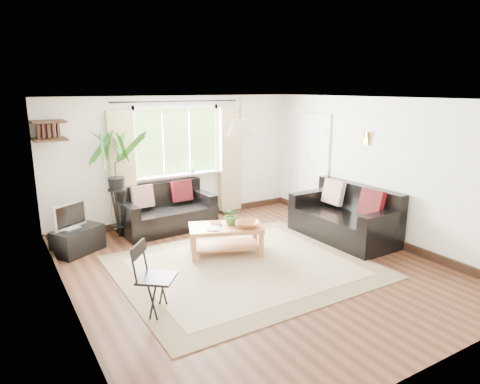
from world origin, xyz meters
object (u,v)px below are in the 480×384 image
tv_stand (78,240)px  folding_chair (157,279)px  sofa_back (167,209)px  coffee_table (226,240)px  palm_stand (117,185)px  sofa_right (343,214)px

tv_stand → folding_chair: size_ratio=0.90×
sofa_back → coffee_table: (0.34, -1.59, -0.16)m
palm_stand → folding_chair: palm_stand is taller
palm_stand → coffee_table: bearing=-53.7°
tv_stand → folding_chair: 2.47m
sofa_right → coffee_table: (-2.07, 0.42, -0.20)m
tv_stand → folding_chair: (0.42, -2.43, 0.22)m
sofa_back → coffee_table: 1.63m
sofa_back → sofa_right: size_ratio=0.91×
sofa_back → sofa_right: bearing=-43.7°
sofa_right → coffee_table: size_ratio=1.64×
sofa_right → palm_stand: size_ratio=0.99×
palm_stand → folding_chair: bearing=-97.0°
sofa_back → folding_chair: size_ratio=1.99×
sofa_back → tv_stand: 1.68m
folding_chair → coffee_table: bearing=-14.1°
coffee_table → tv_stand: bearing=147.7°
coffee_table → folding_chair: (-1.56, -1.18, 0.19)m
sofa_right → palm_stand: bearing=-123.6°
sofa_right → coffee_table: 2.12m
sofa_back → sofa_right: 3.14m
palm_stand → sofa_right: bearing=-32.3°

